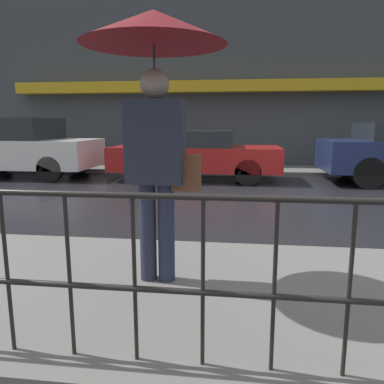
{
  "coord_description": "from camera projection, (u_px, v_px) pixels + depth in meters",
  "views": [
    {
      "loc": [
        -0.98,
        -7.42,
        1.47
      ],
      "look_at": [
        -1.52,
        -3.11,
        0.67
      ],
      "focal_mm": 35.0,
      "sensor_mm": 36.0,
      "label": 1
    }
  ],
  "objects": [
    {
      "name": "building_storefront",
      "position": [
        272.0,
        76.0,
        11.92
      ],
      "size": [
        28.0,
        0.85,
        5.93
      ],
      "color": "#383D42",
      "rests_on": "ground_plane"
    },
    {
      "name": "sidewalk_near",
      "position": [
        359.0,
        303.0,
        2.98
      ],
      "size": [
        28.0,
        2.48,
        0.1
      ],
      "color": "slate",
      "rests_on": "ground_plane"
    },
    {
      "name": "sidewalk_far",
      "position": [
        271.0,
        170.0,
        11.43
      ],
      "size": [
        28.0,
        1.82,
        0.1
      ],
      "color": "slate",
      "rests_on": "ground_plane"
    },
    {
      "name": "pedestrian",
      "position": [
        155.0,
        68.0,
        2.99
      ],
      "size": [
        1.17,
        1.17,
        2.24
      ],
      "rotation": [
        0.0,
        0.0,
        3.14
      ],
      "color": "#23283D",
      "rests_on": "sidewalk_near"
    },
    {
      "name": "car_white",
      "position": [
        20.0,
        147.0,
        10.29
      ],
      "size": [
        4.06,
        1.95,
        1.6
      ],
      "color": "silver",
      "rests_on": "ground_plane"
    },
    {
      "name": "ground_plane",
      "position": [
        288.0,
        198.0,
        7.38
      ],
      "size": [
        80.0,
        80.0,
        0.0
      ],
      "primitive_type": "plane",
      "color": "black"
    },
    {
      "name": "car_red",
      "position": [
        194.0,
        154.0,
        9.71
      ],
      "size": [
        4.31,
        1.74,
        1.27
      ],
      "color": "maroon",
      "rests_on": "ground_plane"
    },
    {
      "name": "lane_marking",
      "position": [
        288.0,
        198.0,
        7.38
      ],
      "size": [
        25.2,
        0.12,
        0.01
      ],
      "color": "gold",
      "rests_on": "ground_plane"
    }
  ]
}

